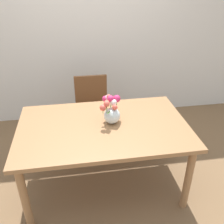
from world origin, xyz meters
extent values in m
plane|color=brown|center=(0.00, 0.00, 0.00)|extent=(12.00, 12.00, 0.00)
cube|color=silver|center=(0.00, 1.60, 1.40)|extent=(7.00, 0.10, 2.80)
cube|color=#9E7047|center=(0.00, 0.00, 0.74)|extent=(1.64, 1.03, 0.04)
cylinder|color=#9E7047|center=(-0.74, -0.43, 0.36)|extent=(0.07, 0.07, 0.72)
cylinder|color=#9E7047|center=(0.74, -0.43, 0.36)|extent=(0.07, 0.07, 0.72)
cylinder|color=#9E7047|center=(-0.74, 0.43, 0.36)|extent=(0.07, 0.07, 0.72)
cylinder|color=#9E7047|center=(0.74, 0.43, 0.36)|extent=(0.07, 0.07, 0.72)
cube|color=brown|center=(-0.04, 0.77, 0.46)|extent=(0.42, 0.42, 0.04)
cylinder|color=brown|center=(0.14, 0.59, 0.22)|extent=(0.04, 0.04, 0.44)
cylinder|color=brown|center=(-0.22, 0.59, 0.22)|extent=(0.04, 0.04, 0.44)
cylinder|color=brown|center=(0.14, 0.95, 0.22)|extent=(0.04, 0.04, 0.44)
cylinder|color=brown|center=(-0.22, 0.95, 0.22)|extent=(0.04, 0.04, 0.44)
cube|color=brown|center=(-0.04, 0.97, 0.69)|extent=(0.42, 0.04, 0.42)
sphere|color=silver|center=(0.09, 0.04, 0.84)|extent=(0.16, 0.16, 0.16)
sphere|color=#D12D66|center=(0.04, 0.14, 0.97)|extent=(0.06, 0.06, 0.06)
cylinder|color=#478438|center=(0.04, 0.14, 0.93)|extent=(0.01, 0.01, 0.08)
sphere|color=#E55B4C|center=(0.04, 0.00, 0.99)|extent=(0.06, 0.06, 0.06)
cylinder|color=#478438|center=(0.04, 0.00, 0.94)|extent=(0.01, 0.01, 0.09)
sphere|color=#D12D66|center=(0.15, 0.13, 0.97)|extent=(0.07, 0.07, 0.07)
cylinder|color=#478438|center=(0.15, 0.13, 0.93)|extent=(0.01, 0.01, 0.07)
sphere|color=#E55B4C|center=(0.04, 0.05, 0.98)|extent=(0.05, 0.05, 0.05)
cylinder|color=#478438|center=(0.04, 0.05, 0.94)|extent=(0.01, 0.01, 0.08)
sphere|color=#D12D66|center=(0.09, 0.09, 0.99)|extent=(0.07, 0.07, 0.07)
cylinder|color=#478438|center=(0.09, 0.09, 0.94)|extent=(0.01, 0.01, 0.10)
sphere|color=#E55B4C|center=(0.07, 0.12, 1.00)|extent=(0.04, 0.04, 0.04)
cylinder|color=#478438|center=(0.07, 0.12, 0.95)|extent=(0.01, 0.01, 0.11)
sphere|color=white|center=(0.11, 0.07, 0.96)|extent=(0.06, 0.06, 0.06)
cylinder|color=#478438|center=(0.11, 0.07, 0.93)|extent=(0.01, 0.01, 0.07)
sphere|color=#E55B4C|center=(0.12, 0.01, 0.94)|extent=(0.05, 0.05, 0.05)
cylinder|color=#478438|center=(0.12, 0.01, 0.92)|extent=(0.01, 0.01, 0.04)
sphere|color=#EA9EBC|center=(0.07, 0.13, 0.98)|extent=(0.07, 0.07, 0.07)
cylinder|color=#478438|center=(0.07, 0.13, 0.94)|extent=(0.01, 0.01, 0.08)
sphere|color=#E55B4C|center=(0.00, -0.01, 0.96)|extent=(0.06, 0.06, 0.06)
cylinder|color=#478438|center=(0.00, -0.01, 0.93)|extent=(0.01, 0.01, 0.06)
ellipsoid|color=#478438|center=(0.05, -0.04, 0.92)|extent=(0.06, 0.07, 0.02)
ellipsoid|color=#478438|center=(0.02, 0.06, 0.94)|extent=(0.07, 0.04, 0.04)
camera|label=1|loc=(-0.24, -2.02, 2.06)|focal=40.08mm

